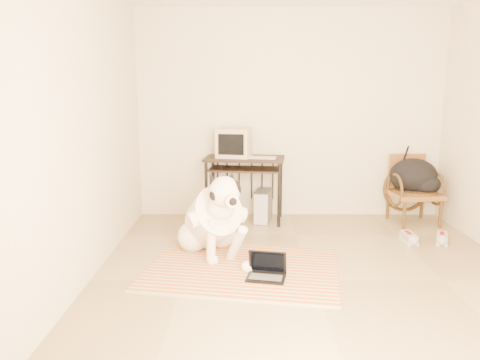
{
  "coord_description": "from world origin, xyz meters",
  "views": [
    {
      "loc": [
        -0.64,
        -3.94,
        1.69
      ],
      "look_at": [
        -0.65,
        0.55,
        0.81
      ],
      "focal_mm": 35.0,
      "sensor_mm": 36.0,
      "label": 1
    }
  ],
  "objects_px": {
    "laptop": "(267,271)",
    "pc_tower": "(263,206)",
    "computer_desk": "(245,166)",
    "crt_monitor": "(234,143)",
    "backpack": "(415,177)",
    "dog": "(213,220)",
    "rattan_chair": "(413,189)"
  },
  "relations": [
    {
      "from": "computer_desk",
      "to": "pc_tower",
      "type": "xyz_separation_m",
      "value": [
        0.24,
        -0.01,
        -0.51
      ]
    },
    {
      "from": "laptop",
      "to": "pc_tower",
      "type": "distance_m",
      "value": 1.9
    },
    {
      "from": "rattan_chair",
      "to": "crt_monitor",
      "type": "bearing_deg",
      "value": 177.59
    },
    {
      "from": "crt_monitor",
      "to": "backpack",
      "type": "height_order",
      "value": "crt_monitor"
    },
    {
      "from": "pc_tower",
      "to": "rattan_chair",
      "type": "distance_m",
      "value": 1.91
    },
    {
      "from": "laptop",
      "to": "pc_tower",
      "type": "height_order",
      "value": "pc_tower"
    },
    {
      "from": "dog",
      "to": "pc_tower",
      "type": "bearing_deg",
      "value": 66.01
    },
    {
      "from": "computer_desk",
      "to": "crt_monitor",
      "type": "height_order",
      "value": "crt_monitor"
    },
    {
      "from": "backpack",
      "to": "laptop",
      "type": "bearing_deg",
      "value": -137.07
    },
    {
      "from": "crt_monitor",
      "to": "rattan_chair",
      "type": "relative_size",
      "value": 0.55
    },
    {
      "from": "computer_desk",
      "to": "backpack",
      "type": "bearing_deg",
      "value": -1.95
    },
    {
      "from": "dog",
      "to": "backpack",
      "type": "xyz_separation_m",
      "value": [
        2.48,
        1.21,
        0.21
      ]
    },
    {
      "from": "computer_desk",
      "to": "backpack",
      "type": "relative_size",
      "value": 1.76
    },
    {
      "from": "computer_desk",
      "to": "rattan_chair",
      "type": "relative_size",
      "value": 1.24
    },
    {
      "from": "laptop",
      "to": "crt_monitor",
      "type": "bearing_deg",
      "value": 99.37
    },
    {
      "from": "computer_desk",
      "to": "backpack",
      "type": "xyz_separation_m",
      "value": [
        2.16,
        -0.07,
        -0.12
      ]
    },
    {
      "from": "dog",
      "to": "rattan_chair",
      "type": "height_order",
      "value": "dog"
    },
    {
      "from": "crt_monitor",
      "to": "laptop",
      "type": "bearing_deg",
      "value": -80.63
    },
    {
      "from": "computer_desk",
      "to": "crt_monitor",
      "type": "distance_m",
      "value": 0.33
    },
    {
      "from": "computer_desk",
      "to": "crt_monitor",
      "type": "relative_size",
      "value": 2.24
    },
    {
      "from": "pc_tower",
      "to": "rattan_chair",
      "type": "height_order",
      "value": "rattan_chair"
    },
    {
      "from": "dog",
      "to": "pc_tower",
      "type": "height_order",
      "value": "dog"
    },
    {
      "from": "rattan_chair",
      "to": "pc_tower",
      "type": "bearing_deg",
      "value": 178.47
    },
    {
      "from": "laptop",
      "to": "crt_monitor",
      "type": "height_order",
      "value": "crt_monitor"
    },
    {
      "from": "crt_monitor",
      "to": "dog",
      "type": "bearing_deg",
      "value": -98.31
    },
    {
      "from": "rattan_chair",
      "to": "backpack",
      "type": "height_order",
      "value": "rattan_chair"
    },
    {
      "from": "computer_desk",
      "to": "pc_tower",
      "type": "distance_m",
      "value": 0.57
    },
    {
      "from": "computer_desk",
      "to": "crt_monitor",
      "type": "xyz_separation_m",
      "value": [
        -0.13,
        0.03,
        0.3
      ]
    },
    {
      "from": "laptop",
      "to": "backpack",
      "type": "height_order",
      "value": "backpack"
    },
    {
      "from": "computer_desk",
      "to": "rattan_chair",
      "type": "xyz_separation_m",
      "value": [
        2.14,
        -0.06,
        -0.28
      ]
    },
    {
      "from": "computer_desk",
      "to": "pc_tower",
      "type": "height_order",
      "value": "computer_desk"
    },
    {
      "from": "laptop",
      "to": "crt_monitor",
      "type": "relative_size",
      "value": 0.81
    }
  ]
}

